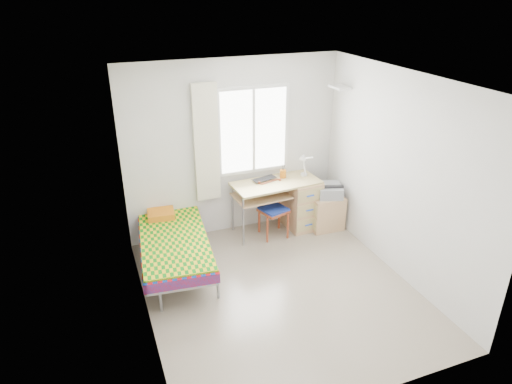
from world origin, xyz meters
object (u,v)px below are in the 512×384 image
(desk, at_px, (297,201))
(cabinet, at_px, (325,211))
(printer, at_px, (329,190))
(chair, at_px, (273,205))
(bed, at_px, (173,240))

(desk, relative_size, cabinet, 2.49)
(cabinet, height_order, printer, printer)
(desk, bearing_deg, chair, -173.62)
(desk, relative_size, chair, 1.57)
(bed, relative_size, cabinet, 3.63)
(chair, distance_m, cabinet, 0.87)
(desk, bearing_deg, cabinet, -27.77)
(desk, relative_size, printer, 2.67)
(desk, distance_m, chair, 0.44)
(chair, bearing_deg, printer, -22.98)
(chair, height_order, cabinet, chair)
(desk, bearing_deg, bed, -172.79)
(desk, xyz_separation_m, cabinet, (0.41, -0.18, -0.17))
(bed, xyz_separation_m, printer, (2.47, 0.22, 0.23))
(bed, height_order, cabinet, bed)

